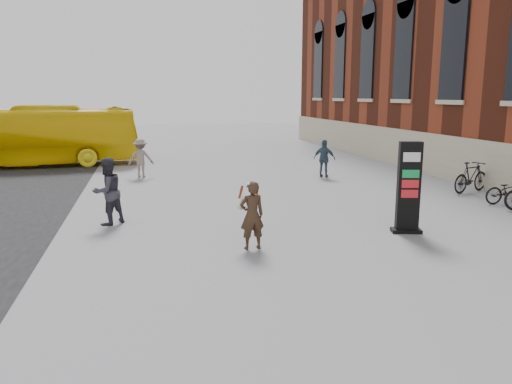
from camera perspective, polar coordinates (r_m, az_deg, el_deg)
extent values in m
plane|color=#9E9EA3|center=(11.27, 2.07, -6.73)|extent=(100.00, 100.00, 0.00)
cube|color=beige|center=(20.56, 23.87, 3.00)|extent=(0.18, 44.00, 1.80)
cube|color=black|center=(13.04, 17.04, 0.48)|extent=(0.60, 0.37, 2.31)
cube|color=black|center=(13.28, 16.77, -4.23)|extent=(0.81, 0.55, 0.09)
cube|color=white|center=(12.93, 17.24, 3.90)|extent=(0.47, 0.36, 0.23)
cube|color=#0D7136|center=(12.98, 17.13, 2.08)|extent=(0.47, 0.36, 0.20)
cube|color=maroon|center=(13.02, 17.07, 1.00)|extent=(0.47, 0.36, 0.20)
cube|color=maroon|center=(13.07, 17.01, -0.08)|extent=(0.47, 0.36, 0.20)
imported|color=#352217|center=(11.21, -0.46, -2.68)|extent=(0.61, 0.44, 1.56)
cylinder|color=white|center=(11.06, -0.47, 0.89)|extent=(0.22, 0.22, 0.05)
cone|color=white|center=(11.41, 0.05, -0.98)|extent=(0.22, 0.23, 0.38)
cylinder|color=maroon|center=(11.37, 0.05, 0.14)|extent=(0.12, 0.13, 0.32)
cone|color=white|center=(11.30, -1.74, -1.11)|extent=(0.23, 0.22, 0.38)
cylinder|color=maroon|center=(11.25, -1.74, 0.03)|extent=(0.13, 0.12, 0.32)
imported|color=yellow|center=(26.75, -24.77, 5.81)|extent=(10.74, 3.28, 2.95)
imported|color=#34323D|center=(13.90, -16.60, 0.07)|extent=(1.11, 1.09, 1.81)
imported|color=gray|center=(21.64, -13.04, 3.81)|extent=(1.14, 0.76, 1.65)
imported|color=#374F61|center=(21.29, 7.82, 3.80)|extent=(0.99, 0.84, 1.59)
imported|color=black|center=(17.87, 27.03, 0.16)|extent=(1.71, 0.71, 0.88)
imported|color=black|center=(19.39, 23.36, 1.58)|extent=(1.92, 1.13, 1.11)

